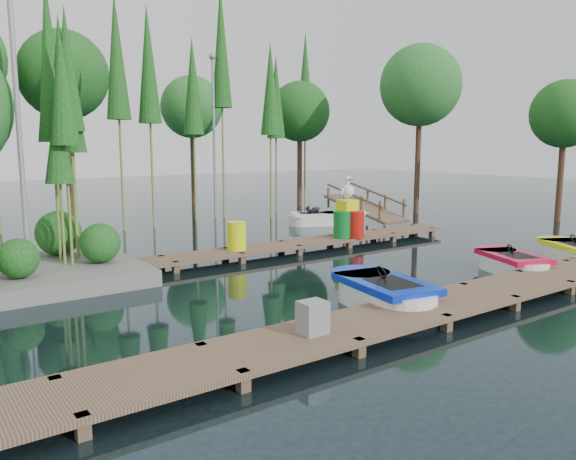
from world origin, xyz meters
TOP-DOWN VIEW (x-y plane):
  - ground_plane at (0.00, 0.00)m, footprint 90.00×90.00m
  - near_dock at (0.00, -4.50)m, footprint 18.00×1.50m
  - far_dock at (1.00, 2.50)m, footprint 15.00×1.20m
  - tree_screen at (-2.04, 10.60)m, footprint 34.42×18.53m
  - lamp_island at (-5.50, 2.50)m, footprint 0.30×0.30m
  - lamp_rear at (4.00, 11.00)m, footprint 0.30×0.30m
  - ramp at (9.00, 6.50)m, footprint 1.50×3.94m
  - boat_blue at (0.11, -3.43)m, footprint 1.73×3.02m
  - boat_red at (5.12, -3.13)m, footprint 1.92×2.67m
  - boat_yellow_near at (7.81, -3.39)m, footprint 2.22×2.82m
  - boat_white_far at (6.40, 6.77)m, footprint 2.64×2.00m
  - utility_cabinet at (-2.60, -4.50)m, footprint 0.44×0.37m
  - yellow_barrel at (0.10, 2.50)m, footprint 0.55×0.55m
  - drum_cluster at (4.30, 2.35)m, footprint 1.17×1.08m
  - seagull_post at (5.10, 2.50)m, footprint 0.51×0.27m

SIDE VIEW (x-z plane):
  - ground_plane at x=0.00m, z-range 0.00..0.00m
  - far_dock at x=1.00m, z-range -0.02..0.48m
  - near_dock at x=0.00m, z-range -0.02..0.48m
  - boat_red at x=5.12m, z-range -0.17..0.65m
  - boat_yellow_near at x=7.81m, z-range -0.18..0.69m
  - boat_white_far at x=6.40m, z-range -0.31..0.83m
  - boat_blue at x=0.11m, z-range -0.20..0.76m
  - utility_cabinet at x=-2.60m, z-range 0.30..0.84m
  - ramp at x=9.00m, z-range -0.16..1.33m
  - yellow_barrel at x=0.10m, z-range 0.30..1.13m
  - seagull_post at x=5.10m, z-range 0.44..1.25m
  - drum_cluster at x=4.30m, z-range -0.12..1.91m
  - lamp_island at x=-5.50m, z-range 0.64..7.89m
  - lamp_rear at x=4.00m, z-range 0.64..7.89m
  - tree_screen at x=-2.04m, z-range 0.96..11.27m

